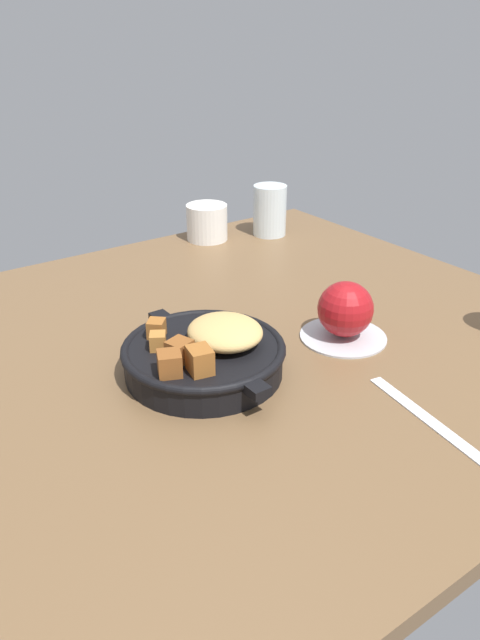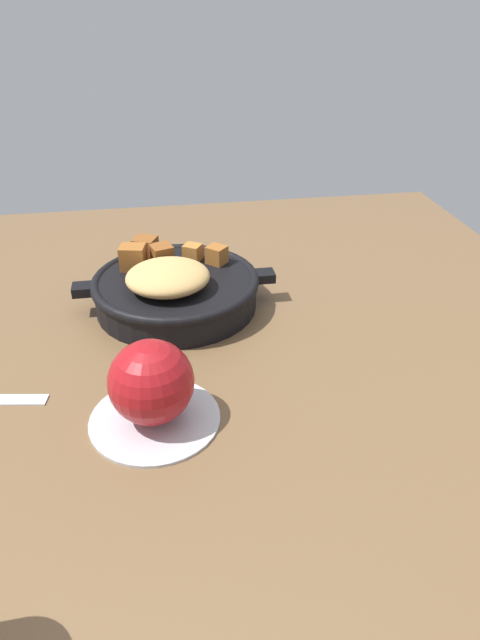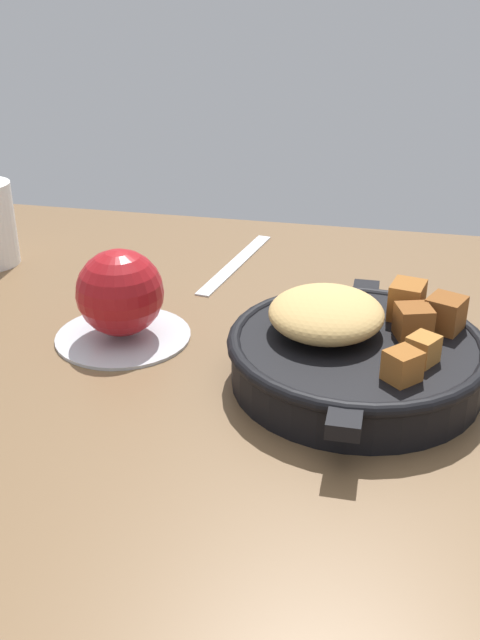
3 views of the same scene
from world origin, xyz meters
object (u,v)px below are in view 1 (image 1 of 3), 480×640
Objects in this scene: cast_iron_skillet at (205,354)px; red_apple at (345,309)px; ceramic_mug_white at (207,222)px; butter_knife at (428,419)px; water_glass_tall at (270,210)px.

red_apple is at bearing 81.06° from cast_iron_skillet.
butter_knife is at bearing -11.44° from ceramic_mug_white.
ceramic_mug_white is (-5.00, -12.61, -1.59)cm from water_glass_tall.
butter_knife is 2.32× the size of ceramic_mug_white.
water_glass_tall is (-39.86, 41.82, 2.35)cm from cast_iron_skillet.
cast_iron_skillet is 3.19× the size of red_apple.
cast_iron_skillet is at bearing -138.13° from butter_knife.
red_apple is (3.39, 21.57, 1.69)cm from cast_iron_skillet.
red_apple is 21.76cm from butter_knife.
red_apple is 47.76cm from water_glass_tall.
red_apple reaches higher than cast_iron_skillet.
red_apple reaches higher than ceramic_mug_white.
water_glass_tall is 13.66cm from ceramic_mug_white.
red_apple is 0.76× the size of water_glass_tall.
ceramic_mug_white is (-44.86, 29.20, 0.75)cm from cast_iron_skillet.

